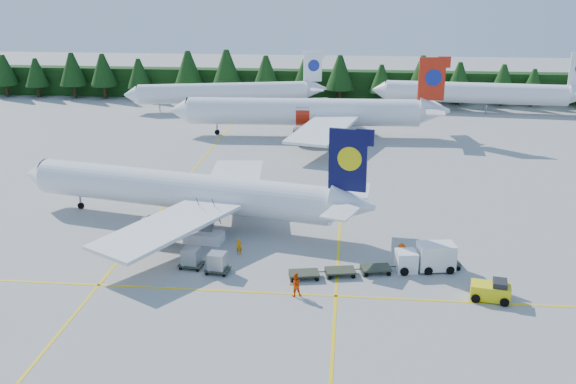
# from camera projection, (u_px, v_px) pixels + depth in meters

# --- Properties ---
(ground) EXTENTS (320.00, 320.00, 0.00)m
(ground) POSITION_uv_depth(u_px,v_px,m) (272.00, 262.00, 58.45)
(ground) COLOR #9B9B96
(ground) RESTS_ON ground
(taxi_stripe_a) EXTENTS (0.25, 120.00, 0.01)m
(taxi_stripe_a) POSITION_uv_depth(u_px,v_px,m) (178.00, 189.00, 78.60)
(taxi_stripe_a) COLOR yellow
(taxi_stripe_a) RESTS_ON ground
(taxi_stripe_b) EXTENTS (0.25, 120.00, 0.01)m
(taxi_stripe_b) POSITION_uv_depth(u_px,v_px,m) (342.00, 194.00, 76.74)
(taxi_stripe_b) COLOR yellow
(taxi_stripe_b) RESTS_ON ground
(taxi_stripe_cross) EXTENTS (80.00, 0.25, 0.01)m
(taxi_stripe_cross) POSITION_uv_depth(u_px,v_px,m) (263.00, 293.00, 52.79)
(taxi_stripe_cross) COLOR yellow
(taxi_stripe_cross) RESTS_ON ground
(treeline_hedge) EXTENTS (220.00, 4.00, 6.00)m
(treeline_hedge) POSITION_uv_depth(u_px,v_px,m) (319.00, 85.00, 134.78)
(treeline_hedge) COLOR black
(treeline_hedge) RESTS_ON ground
(airliner_navy) EXTENTS (38.38, 31.24, 11.30)m
(airliner_navy) POSITION_uv_depth(u_px,v_px,m) (174.00, 190.00, 67.30)
(airliner_navy) COLOR white
(airliner_navy) RESTS_ON ground
(airliner_red) EXTENTS (43.92, 36.10, 12.77)m
(airliner_red) POSITION_uv_depth(u_px,v_px,m) (299.00, 112.00, 103.44)
(airliner_red) COLOR white
(airliner_red) RESTS_ON ground
(airliner_far_left) EXTENTS (37.32, 11.62, 11.02)m
(airliner_far_left) POSITION_uv_depth(u_px,v_px,m) (218.00, 92.00, 123.13)
(airliner_far_left) COLOR white
(airliner_far_left) RESTS_ON ground
(airliner_far_right) EXTENTS (39.66, 6.89, 11.53)m
(airliner_far_right) POSITION_uv_depth(u_px,v_px,m) (469.00, 92.00, 122.29)
(airliner_far_right) COLOR white
(airliner_far_right) RESTS_ON ground
(airstairs) EXTENTS (3.88, 5.27, 3.35)m
(airstairs) POSITION_uv_depth(u_px,v_px,m) (205.00, 234.00, 62.96)
(airstairs) COLOR white
(airstairs) RESTS_ON ground
(service_truck) EXTENTS (5.36, 2.69, 2.47)m
(service_truck) POSITION_uv_depth(u_px,v_px,m) (425.00, 257.00, 56.48)
(service_truck) COLOR silver
(service_truck) RESTS_ON ground
(baggage_tug) EXTENTS (3.33, 2.18, 1.65)m
(baggage_tug) POSITION_uv_depth(u_px,v_px,m) (492.00, 291.00, 51.44)
(baggage_tug) COLOR yellow
(baggage_tug) RESTS_ON ground
(dolly_train) EXTENTS (15.20, 5.40, 0.15)m
(dolly_train) POSITION_uv_depth(u_px,v_px,m) (376.00, 268.00, 56.21)
(dolly_train) COLOR #323929
(dolly_train) RESTS_ON ground
(uld_pair) EXTENTS (4.77, 2.64, 1.58)m
(uld_pair) POSITION_uv_depth(u_px,v_px,m) (204.00, 259.00, 56.49)
(uld_pair) COLOR #323929
(uld_pair) RESTS_ON ground
(crew_a) EXTENTS (0.62, 0.45, 1.58)m
(crew_a) POSITION_uv_depth(u_px,v_px,m) (239.00, 247.00, 59.78)
(crew_a) COLOR orange
(crew_a) RESTS_ON ground
(crew_b) EXTENTS (1.17, 1.04, 2.01)m
(crew_b) POSITION_uv_depth(u_px,v_px,m) (295.00, 285.00, 52.00)
(crew_b) COLOR #E64504
(crew_b) RESTS_ON ground
(crew_c) EXTENTS (0.60, 0.84, 1.95)m
(crew_c) POSITION_uv_depth(u_px,v_px,m) (401.00, 254.00, 57.87)
(crew_c) COLOR #DE4504
(crew_c) RESTS_ON ground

